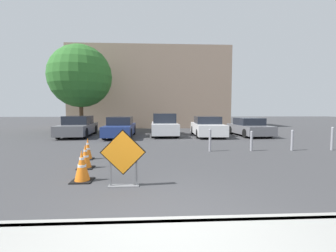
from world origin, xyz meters
TOP-DOWN VIEW (x-y plane):
  - ground_plane at (0.00, 10.00)m, footprint 96.00×96.00m
  - curb_lip at (0.00, 0.00)m, footprint 28.73×0.20m
  - road_closed_sign at (-0.98, 1.96)m, footprint 1.10×0.20m
  - traffic_cone_nearest at (-2.12, 2.45)m, footprint 0.53×0.53m
  - traffic_cone_second at (-2.45, 3.78)m, footprint 0.48×0.48m
  - traffic_cone_third at (-2.76, 5.10)m, footprint 0.39×0.39m
  - parked_car_nearest at (-5.73, 12.77)m, footprint 2.15×4.80m
  - parked_car_second at (-2.67, 12.17)m, footprint 1.86×4.56m
  - parked_car_third at (0.40, 12.80)m, footprint 1.89×4.18m
  - parked_car_fourth at (3.46, 12.38)m, footprint 2.07×4.39m
  - parked_car_fifth at (6.52, 12.40)m, footprint 2.09×4.09m
  - bollard_nearest at (2.22, 6.47)m, footprint 0.12×0.12m
  - bollard_second at (4.13, 6.47)m, footprint 0.12×0.12m
  - bollard_third at (6.03, 6.47)m, footprint 0.12×0.12m
  - bollard_fourth at (7.93, 6.47)m, footprint 0.12×0.12m
  - building_facade_backdrop at (-0.81, 21.57)m, footprint 16.47×5.00m
  - street_tree_behind_lot at (-6.42, 15.63)m, footprint 5.09×5.09m

SIDE VIEW (x-z plane):
  - ground_plane at x=0.00m, z-range 0.00..0.00m
  - curb_lip at x=0.00m, z-range 0.00..0.14m
  - traffic_cone_second at x=-2.45m, z-range -0.01..0.76m
  - traffic_cone_third at x=-2.76m, z-range -0.01..0.80m
  - traffic_cone_nearest at x=-2.12m, z-range -0.01..0.81m
  - bollard_second at x=4.13m, z-range 0.03..0.95m
  - bollard_third at x=6.03m, z-range 0.03..0.99m
  - bollard_nearest at x=2.22m, z-range 0.03..1.04m
  - bollard_fourth at x=7.93m, z-range 0.03..1.11m
  - parked_car_fifth at x=6.52m, z-range -0.04..1.24m
  - parked_car_fourth at x=3.46m, z-range -0.05..1.35m
  - parked_car_second at x=-2.67m, z-range -0.04..1.34m
  - parked_car_nearest at x=-5.73m, z-range -0.05..1.39m
  - parked_car_third at x=0.40m, z-range -0.07..1.53m
  - road_closed_sign at x=-0.98m, z-range 0.04..1.44m
  - building_facade_backdrop at x=-0.81m, z-range 0.00..8.33m
  - street_tree_behind_lot at x=-6.42m, z-range 1.03..8.19m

